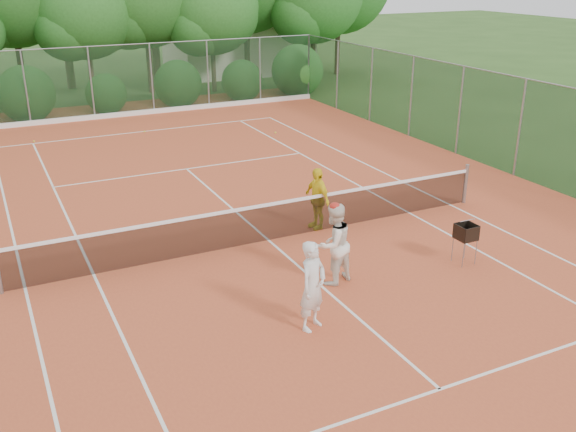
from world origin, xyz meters
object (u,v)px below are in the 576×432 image
object	(u,v)px
player_center_grp	(334,244)
player_yellow	(317,198)
player_white	(313,286)
ball_hopper	(466,233)

from	to	relation	value
player_center_grp	player_yellow	bearing A→B (deg)	67.96
player_white	player_center_grp	distance (m)	1.86
player_yellow	ball_hopper	world-z (taller)	player_yellow
player_center_grp	player_yellow	size ratio (longest dim) A/B	1.13
player_yellow	player_center_grp	bearing A→B (deg)	-28.70
player_white	ball_hopper	world-z (taller)	player_white
player_white	player_yellow	distance (m)	4.75
player_white	ball_hopper	size ratio (longest dim) A/B	1.86
player_center_grp	ball_hopper	xyz separation A→B (m)	(3.05, -0.48, -0.15)
player_white	player_center_grp	world-z (taller)	player_center_grp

